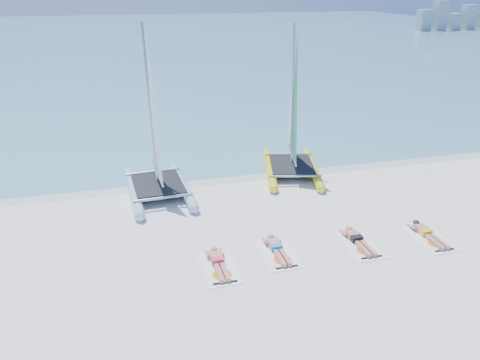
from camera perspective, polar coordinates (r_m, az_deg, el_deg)
The scene contains 14 objects.
ground at distance 15.52m, azimuth 4.05°, elevation -7.11°, with size 140.00×140.00×0.00m, color silver.
sea at distance 76.22m, azimuth -11.67°, elevation 16.64°, with size 140.00×115.00×0.01m, color #7BC6CE.
wet_sand_strip at distance 20.27m, azimuth -0.84°, elevation 0.44°, with size 140.00×1.40×0.01m, color silver.
distant_skyline at distance 94.83m, azimuth 24.46°, elevation 17.49°, with size 14.00×2.00×5.00m.
catamaran_blue at distance 18.34m, azimuth -10.35°, elevation 4.21°, with size 2.60×5.00×6.66m.
catamaran_yellow at distance 20.57m, azimuth 6.38°, elevation 6.64°, with size 3.35×5.21×6.47m.
towel_a at distance 13.99m, azimuth -2.52°, elevation -10.71°, with size 1.00×1.85×0.02m, color white.
sunbather_a at distance 14.09m, azimuth -2.69°, elevation -9.92°, with size 0.37×1.73×0.26m.
towel_b at distance 14.68m, azimuth 4.74°, elevation -9.00°, with size 1.00×1.85×0.02m, color white.
sunbather_b at distance 14.78m, azimuth 4.51°, elevation -8.26°, with size 0.37×1.73×0.26m.
towel_c at distance 15.57m, azimuth 14.41°, elevation -7.71°, with size 1.00×1.85×0.02m, color white.
sunbather_c at distance 15.66m, azimuth 14.11°, elevation -7.03°, with size 0.37×1.73×0.26m.
towel_d at distance 16.66m, azimuth 22.14°, elevation -6.64°, with size 1.00×1.85×0.02m, color white.
sunbather_d at distance 16.74m, azimuth 21.82°, elevation -6.02°, with size 0.37×1.73×0.26m.
Camera 1 is at (-4.43, -12.70, 7.75)m, focal length 35.00 mm.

